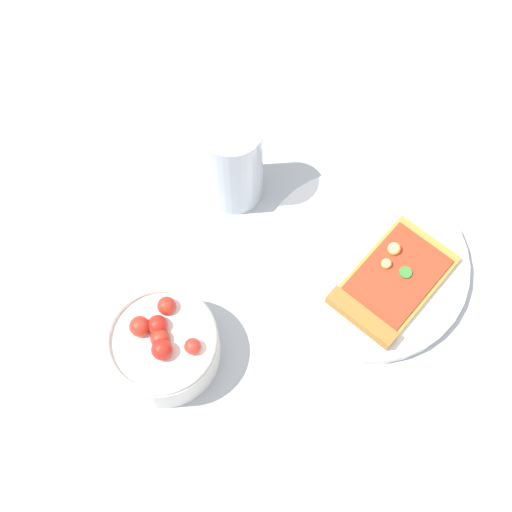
{
  "coord_description": "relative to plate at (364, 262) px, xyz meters",
  "views": [
    {
      "loc": [
        0.02,
        0.32,
        0.76
      ],
      "look_at": [
        0.11,
        -0.0,
        0.03
      ],
      "focal_mm": 47.68,
      "sensor_mm": 36.0,
      "label": 1
    }
  ],
  "objects": [
    {
      "name": "ground_plane",
      "position": [
        0.01,
        0.04,
        -0.01
      ],
      "size": [
        2.4,
        2.4,
        0.0
      ],
      "primitive_type": "plane",
      "color": "#B2B7BC",
      "rests_on": "ground"
    },
    {
      "name": "plate",
      "position": [
        0.0,
        0.0,
        0.0
      ],
      "size": [
        0.25,
        0.25,
        0.01
      ],
      "primitive_type": "cylinder",
      "color": "white",
      "rests_on": "ground_plane"
    },
    {
      "name": "pizza_slice_main",
      "position": [
        -0.03,
        0.03,
        0.01
      ],
      "size": [
        0.15,
        0.17,
        0.02
      ],
      "color": "gold",
      "rests_on": "plate"
    },
    {
      "name": "salad_bowl",
      "position": [
        0.2,
        0.17,
        0.03
      ],
      "size": [
        0.13,
        0.13,
        0.07
      ],
      "color": "white",
      "rests_on": "ground_plane"
    },
    {
      "name": "soda_glass",
      "position": [
        0.18,
        -0.06,
        0.06
      ],
      "size": [
        0.07,
        0.07,
        0.13
      ],
      "color": "silver",
      "rests_on": "ground_plane"
    }
  ]
}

